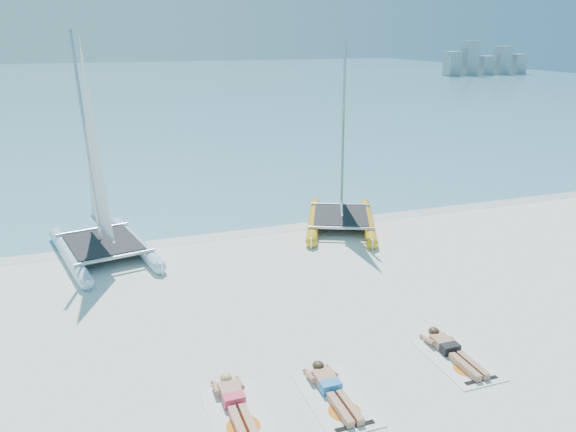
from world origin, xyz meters
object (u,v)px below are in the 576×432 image
Objects in this scene: catamaran_blue at (97,190)px; towel_c at (457,359)px; sunbather_b at (332,388)px; sunbather_a at (235,401)px; sunbather_c at (451,350)px; catamaran_yellow at (342,166)px; towel_b at (336,400)px; towel_a at (238,414)px.

catamaran_blue reaches higher than towel_c.
catamaran_blue is at bearing 113.22° from sunbather_b.
sunbather_a is 4.46m from towel_c.
sunbather_c is at bearing 2.04° from sunbather_a.
sunbather_a is (-5.86, -8.44, -1.82)m from catamaran_yellow.
towel_c is 0.22m from sunbather_c.
catamaran_blue is 3.47× the size of towel_b.
towel_a is 1.07× the size of sunbather_c.
catamaran_yellow is 9.76m from sunbather_b.
sunbather_a is at bearing 90.00° from towel_a.
towel_c is (2.75, 0.36, 0.00)m from towel_b.
sunbather_c is at bearing 90.00° from towel_c.
towel_b is 0.22m from sunbather_b.
catamaran_yellow is 3.32× the size of towel_c.
sunbather_b is 2.76m from towel_c.
catamaran_blue is 1.05× the size of catamaran_yellow.
towel_a and towel_c have the same top height.
sunbather_a reaches higher than towel_c.
towel_b is 1.00× the size of towel_c.
towel_a is 1.00× the size of towel_c.
catamaran_yellow is at bearing 55.85° from towel_a.
catamaran_yellow is at bearing 80.46° from sunbather_c.
towel_c is (2.75, 0.17, -0.11)m from sunbather_b.
sunbather_a and sunbather_c have the same top height.
catamaran_yellow reaches higher than towel_b.
sunbather_a is (1.84, -8.07, -1.80)m from catamaran_blue.
catamaran_blue is 8.68m from towel_a.
sunbather_c is (2.75, 0.36, 0.00)m from sunbather_b.
catamaran_yellow is (7.69, 0.37, 0.02)m from catamaran_blue.
towel_c is at bearing -75.40° from catamaran_yellow.
sunbather_a reaches higher than towel_a.
sunbather_c is at bearing 4.49° from towel_a.
sunbather_b is at bearing 90.00° from towel_b.
towel_b is at bearing -90.00° from sunbather_b.
catamaran_blue is 8.47m from sunbather_a.
catamaran_yellow is 3.56× the size of sunbather_b.
catamaran_blue is at bearing -153.30° from catamaran_yellow.
sunbather_b is at bearing -91.67° from catamaran_yellow.
catamaran_blue is 9.18m from sunbather_b.
catamaran_blue is 3.72× the size of sunbather_c.
towel_c is at bearing 2.04° from towel_a.
sunbather_c is (6.30, -7.91, -1.80)m from catamaran_blue.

